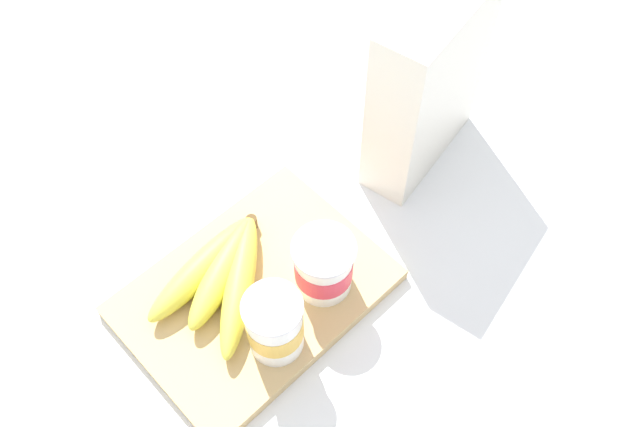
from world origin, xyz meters
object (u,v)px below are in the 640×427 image
object	(u,v)px
banana_bunch	(221,274)
yogurt_cup_back	(275,325)
cutting_board	(255,293)
yogurt_cup_front	(324,266)
cereal_box	(428,85)

from	to	relation	value
banana_bunch	yogurt_cup_back	bearing A→B (deg)	87.44
cutting_board	yogurt_cup_front	xyz separation A→B (m)	(-0.07, 0.05, 0.05)
cutting_board	banana_bunch	size ratio (longest dim) A/B	1.62
yogurt_cup_front	cutting_board	bearing A→B (deg)	-37.12
cereal_box	yogurt_cup_back	bearing A→B (deg)	-176.87
cutting_board	yogurt_cup_front	distance (m)	0.10
cereal_box	yogurt_cup_back	distance (m)	0.35
cereal_box	yogurt_cup_front	bearing A→B (deg)	-175.72
yogurt_cup_back	banana_bunch	size ratio (longest dim) A/B	0.50
yogurt_cup_back	banana_bunch	distance (m)	0.11
yogurt_cup_front	yogurt_cup_back	distance (m)	0.09
cutting_board	cereal_box	bearing A→B (deg)	-176.94
cutting_board	banana_bunch	world-z (taller)	banana_bunch
yogurt_cup_front	banana_bunch	bearing A→B (deg)	-44.27
cereal_box	yogurt_cup_back	xyz separation A→B (m)	(0.34, 0.08, -0.06)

